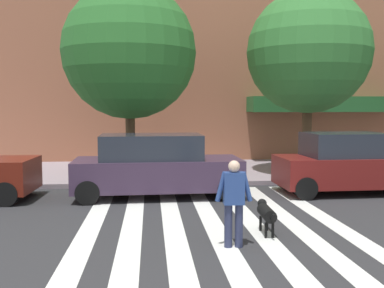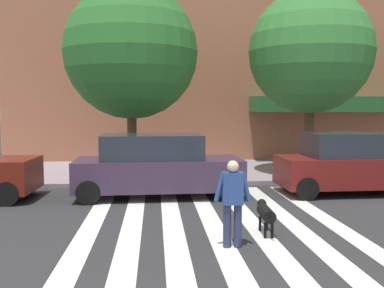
% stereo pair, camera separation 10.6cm
% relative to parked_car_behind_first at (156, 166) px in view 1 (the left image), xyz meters
% --- Properties ---
extents(ground_plane, '(160.00, 160.00, 0.00)m').
position_rel_parked_car_behind_first_xyz_m(ground_plane, '(2.11, -4.64, -0.90)').
color(ground_plane, '#2B2B2D').
extents(sidewalk_far, '(80.00, 6.00, 0.15)m').
position_rel_parked_car_behind_first_xyz_m(sidewalk_far, '(2.11, 4.54, -0.83)').
color(sidewalk_far, gray).
rests_on(sidewalk_far, ground_plane).
extents(crosswalk_stripes, '(5.85, 11.76, 0.01)m').
position_rel_parked_car_behind_first_xyz_m(crosswalk_stripes, '(1.23, -4.64, -0.90)').
color(crosswalk_stripes, silver).
rests_on(crosswalk_stripes, ground_plane).
extents(parked_car_behind_first, '(4.86, 2.06, 1.83)m').
position_rel_parked_car_behind_first_xyz_m(parked_car_behind_first, '(0.00, 0.00, 0.00)').
color(parked_car_behind_first, '#3A293F').
rests_on(parked_car_behind_first, ground_plane).
extents(parked_car_third_in_line, '(4.35, 1.97, 1.85)m').
position_rel_parked_car_behind_first_xyz_m(parked_car_third_in_line, '(5.81, 0.00, -0.02)').
color(parked_car_third_in_line, maroon).
rests_on(parked_car_third_in_line, ground_plane).
extents(street_tree_nearest, '(4.64, 4.64, 6.70)m').
position_rel_parked_car_behind_first_xyz_m(street_tree_nearest, '(-0.86, 2.80, 3.61)').
color(street_tree_nearest, '#4C3823').
rests_on(street_tree_nearest, sidewalk_far).
extents(street_tree_middle, '(4.49, 4.49, 6.73)m').
position_rel_parked_car_behind_first_xyz_m(street_tree_middle, '(5.61, 3.02, 3.72)').
color(street_tree_middle, '#4C3823').
rests_on(street_tree_middle, sidewalk_far).
extents(pedestrian_dog_walker, '(0.71, 0.26, 1.64)m').
position_rel_parked_car_behind_first_xyz_m(pedestrian_dog_walker, '(1.38, -4.82, 0.02)').
color(pedestrian_dog_walker, '#282D4C').
rests_on(pedestrian_dog_walker, ground_plane).
extents(dog_on_leash, '(0.29, 1.14, 0.65)m').
position_rel_parked_car_behind_first_xyz_m(dog_on_leash, '(2.22, -4.01, -0.46)').
color(dog_on_leash, black).
rests_on(dog_on_leash, ground_plane).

